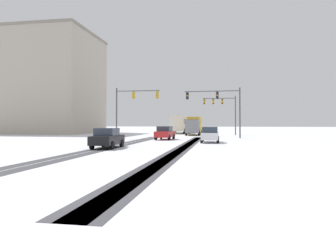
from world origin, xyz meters
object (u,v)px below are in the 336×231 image
object	(u,v)px
car_black_third	(107,138)
bus_oncoming	(180,123)
box_truck_delivery	(194,125)
office_building_far_left_block	(39,84)
car_red_lead	(165,133)
traffic_signal_far_right	(222,106)
car_white_second	(210,135)
traffic_signal_near_right	(220,102)
traffic_signal_near_left	(131,102)

from	to	relation	value
car_black_third	bus_oncoming	xyz separation A→B (m)	(1.12, 35.69, 1.18)
box_truck_delivery	office_building_far_left_block	xyz separation A→B (m)	(-31.30, 4.65, 8.21)
car_red_lead	office_building_far_left_block	world-z (taller)	office_building_far_left_block
box_truck_delivery	traffic_signal_far_right	bearing A→B (deg)	5.61
bus_oncoming	box_truck_delivery	xyz separation A→B (m)	(3.47, -8.28, -0.36)
car_white_second	box_truck_delivery	world-z (taller)	box_truck_delivery
traffic_signal_near_right	bus_oncoming	world-z (taller)	traffic_signal_near_right
car_red_lead	traffic_signal_near_right	bearing A→B (deg)	24.10
box_truck_delivery	car_black_third	bearing A→B (deg)	-99.51
car_red_lead	office_building_far_left_block	size ratio (longest dim) A/B	0.19
traffic_signal_near_right	box_truck_delivery	size ratio (longest dim) A/B	0.96
traffic_signal_far_right	bus_oncoming	distance (m)	11.64
traffic_signal_far_right	car_red_lead	xyz separation A→B (m)	(-6.94, -14.85, -3.95)
car_red_lead	car_white_second	distance (m)	7.21
traffic_signal_near_right	car_red_lead	world-z (taller)	traffic_signal_near_right
traffic_signal_near_left	car_black_third	size ratio (longest dim) A/B	1.56
traffic_signal_far_right	bus_oncoming	xyz separation A→B (m)	(-8.16, 7.82, -2.78)
car_black_third	office_building_far_left_block	bearing A→B (deg)	129.79
car_black_third	office_building_far_left_block	size ratio (longest dim) A/B	0.19
traffic_signal_far_right	car_black_third	world-z (taller)	traffic_signal_far_right
car_red_lead	car_white_second	bearing A→B (deg)	-39.07
car_black_third	box_truck_delivery	world-z (taller)	box_truck_delivery
traffic_signal_near_right	car_white_second	world-z (taller)	traffic_signal_near_right
traffic_signal_near_left	car_black_third	bearing A→B (deg)	-81.07
car_red_lead	car_white_second	xyz separation A→B (m)	(5.60, -4.55, 0.00)
traffic_signal_near_right	office_building_far_left_block	size ratio (longest dim) A/B	0.32
car_black_third	office_building_far_left_block	xyz separation A→B (m)	(-26.71, 32.06, 9.02)
traffic_signal_near_left	bus_oncoming	world-z (taller)	traffic_signal_near_left
car_red_lead	car_black_third	size ratio (longest dim) A/B	1.01
traffic_signal_near_left	car_red_lead	world-z (taller)	traffic_signal_near_left
traffic_signal_far_right	car_red_lead	bearing A→B (deg)	-115.06
car_black_third	office_building_far_left_block	world-z (taller)	office_building_far_left_block
traffic_signal_far_right	car_white_second	world-z (taller)	traffic_signal_far_right
car_black_third	car_red_lead	bearing A→B (deg)	79.81
office_building_far_left_block	car_red_lead	bearing A→B (deg)	-33.25
car_red_lead	car_black_third	bearing A→B (deg)	-100.19
traffic_signal_far_right	traffic_signal_near_left	world-z (taller)	same
traffic_signal_far_right	car_red_lead	distance (m)	16.86
traffic_signal_far_right	car_white_second	size ratio (longest dim) A/B	1.59
traffic_signal_far_right	traffic_signal_near_right	world-z (taller)	same
car_white_second	car_black_third	bearing A→B (deg)	-133.14
traffic_signal_near_right	car_red_lead	xyz separation A→B (m)	(-6.60, -2.95, -3.87)
traffic_signal_far_right	office_building_far_left_block	bearing A→B (deg)	173.35
car_white_second	office_building_far_left_block	xyz separation A→B (m)	(-34.65, 23.59, 9.02)
bus_oncoming	office_building_far_left_block	xyz separation A→B (m)	(-27.82, -3.63, 7.85)
car_red_lead	traffic_signal_near_left	bearing A→B (deg)	167.84
car_black_third	bus_oncoming	size ratio (longest dim) A/B	0.38
traffic_signal_near_right	car_red_lead	distance (m)	8.20
traffic_signal_near_left	car_red_lead	distance (m)	6.01
car_black_third	office_building_far_left_block	distance (m)	42.69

